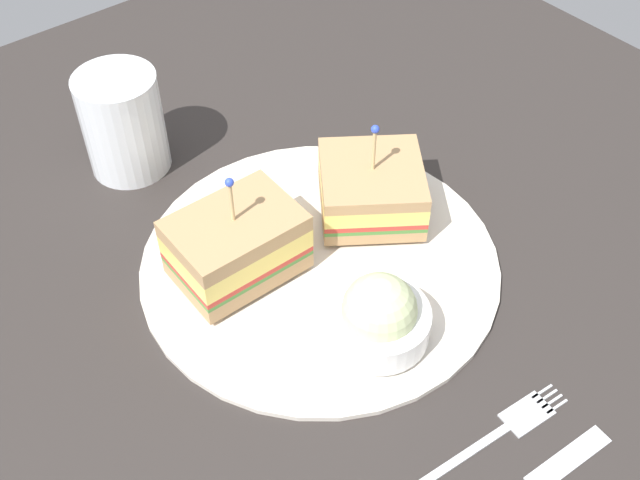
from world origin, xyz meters
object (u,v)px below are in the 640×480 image
Objects in this scene: sandwich_half_front at (236,245)px; drink_glass at (124,126)px; sandwich_half_back at (371,189)px; coleslaw_bowl at (379,316)px; knife at (548,474)px; fork at (509,425)px; plate at (320,261)px.

sandwich_half_front is 1.04× the size of drink_glass.
coleslaw_bowl is at bearing 140.72° from sandwich_half_back.
drink_glass is 0.77× the size of knife.
fork is (-23.41, -6.62, -3.61)cm from sandwich_half_front.
coleslaw_bowl is at bearing 169.96° from plate.
coleslaw_bowl is 0.62× the size of knife.
fork is (-11.39, -2.23, -2.89)cm from coleslaw_bowl.
coleslaw_bowl is 11.96cm from fork.
sandwich_half_front is (3.18, 5.95, 3.31)cm from plate.
fork is (-41.48, -6.46, -4.33)cm from drink_glass.
coleslaw_bowl is at bearing -159.96° from sandwich_half_front.
knife is at bearing 179.73° from plate.
plate is 20.24cm from fork.
fork is (-21.94, 6.41, -3.11)cm from sandwich_half_back.
fork is at bearing -168.92° from coleslaw_bowl.
drink_glass is at bearing 15.24° from plate.
plate is 22.39cm from drink_glass.
knife is at bearing -168.01° from sandwich_half_front.
fork is 1.03× the size of knife.
drink_glass is (19.53, 12.86, 1.21)cm from sandwich_half_back.
coleslaw_bowl is 15.80cm from knife.
plate is 7.51cm from sandwich_half_front.
sandwich_half_front is at bearing 61.87° from plate.
coleslaw_bowl is at bearing 11.08° from fork.
sandwich_half_front reaches higher than fork.
knife is at bearing -174.64° from coleslaw_bowl.
sandwich_half_front is at bearing 179.49° from drink_glass.
knife is (-45.55, -5.68, -4.33)cm from drink_glass.
drink_glass is at bearing 7.10° from knife.
sandwich_half_front is 0.83× the size of sandwich_half_back.
fork is at bearing -164.22° from sandwich_half_front.
sandwich_half_back reaches higher than coleslaw_bowl.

